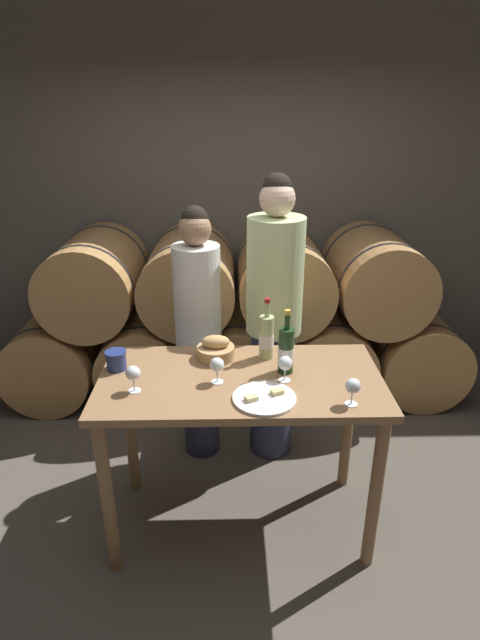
# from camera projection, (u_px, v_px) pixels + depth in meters

# --- Properties ---
(ground_plane) EXTENTS (10.00, 10.00, 0.00)m
(ground_plane) POSITION_uv_depth(u_px,v_px,m) (241.00, 520.00, 2.85)
(ground_plane) COLOR #564F44
(stone_wall_back) EXTENTS (10.00, 0.12, 3.20)m
(stone_wall_back) POSITION_uv_depth(u_px,v_px,m) (235.00, 182.00, 4.10)
(stone_wall_back) COLOR #60594F
(stone_wall_back) RESTS_ON ground_plane
(barrel_stack) EXTENTS (3.56, 0.92, 1.31)m
(barrel_stack) POSITION_uv_depth(u_px,v_px,m) (236.00, 319.00, 3.96)
(barrel_stack) COLOR #A87A47
(barrel_stack) RESTS_ON ground_plane
(tasting_table) EXTENTS (1.41, 0.71, 0.94)m
(tasting_table) POSITION_uv_depth(u_px,v_px,m) (241.00, 402.00, 2.54)
(tasting_table) COLOR olive
(tasting_table) RESTS_ON ground_plane
(person_left) EXTENTS (0.29, 0.29, 1.66)m
(person_left) POSITION_uv_depth(u_px,v_px,m) (199.00, 334.00, 3.11)
(person_left) COLOR #2D334C
(person_left) RESTS_ON ground_plane
(person_right) EXTENTS (0.34, 0.34, 1.84)m
(person_right) POSITION_uv_depth(u_px,v_px,m) (274.00, 322.00, 3.09)
(person_right) COLOR #2D334C
(person_right) RESTS_ON ground_plane
(wine_bottle_red) EXTENTS (0.08, 0.08, 0.34)m
(wine_bottle_red) POSITION_uv_depth(u_px,v_px,m) (286.00, 350.00, 2.49)
(wine_bottle_red) COLOR #193819
(wine_bottle_red) RESTS_ON tasting_table
(wine_bottle_white) EXTENTS (0.08, 0.08, 0.34)m
(wine_bottle_white) POSITION_uv_depth(u_px,v_px,m) (266.00, 337.00, 2.63)
(wine_bottle_white) COLOR #ADBC7F
(wine_bottle_white) RESTS_ON tasting_table
(blue_crock) EXTENTS (0.11, 0.11, 0.10)m
(blue_crock) POSITION_uv_depth(u_px,v_px,m) (116.00, 359.00, 2.54)
(blue_crock) COLOR navy
(blue_crock) RESTS_ON tasting_table
(bread_basket) EXTENTS (0.20, 0.20, 0.13)m
(bread_basket) POSITION_uv_depth(u_px,v_px,m) (216.00, 350.00, 2.65)
(bread_basket) COLOR tan
(bread_basket) RESTS_ON tasting_table
(cheese_plate) EXTENTS (0.29, 0.29, 0.04)m
(cheese_plate) POSITION_uv_depth(u_px,v_px,m) (264.00, 398.00, 2.29)
(cheese_plate) COLOR white
(cheese_plate) RESTS_ON tasting_table
(wine_glass_far_left) EXTENTS (0.07, 0.07, 0.13)m
(wine_glass_far_left) POSITION_uv_depth(u_px,v_px,m) (133.00, 374.00, 2.33)
(wine_glass_far_left) COLOR white
(wine_glass_far_left) RESTS_ON tasting_table
(wine_glass_left) EXTENTS (0.07, 0.07, 0.13)m
(wine_glass_left) POSITION_uv_depth(u_px,v_px,m) (217.00, 365.00, 2.40)
(wine_glass_left) COLOR white
(wine_glass_left) RESTS_ON tasting_table
(wine_glass_center) EXTENTS (0.07, 0.07, 0.13)m
(wine_glass_center) POSITION_uv_depth(u_px,v_px,m) (285.00, 364.00, 2.42)
(wine_glass_center) COLOR white
(wine_glass_center) RESTS_ON tasting_table
(wine_glass_right) EXTENTS (0.07, 0.07, 0.13)m
(wine_glass_right) POSITION_uv_depth(u_px,v_px,m) (353.00, 387.00, 2.22)
(wine_glass_right) COLOR white
(wine_glass_right) RESTS_ON tasting_table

